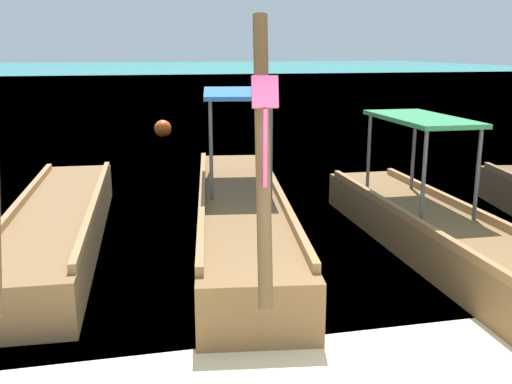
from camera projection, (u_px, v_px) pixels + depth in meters
The scene contains 5 objects.
sea_water at pixel (134, 74), 62.32m from camera, with size 120.00×120.00×0.00m, color teal.
longtail_boat_red_ribbon at pixel (59, 225), 7.91m from camera, with size 1.31×6.32×2.81m.
longtail_boat_pink_ribbon at pixel (241, 213), 8.28m from camera, with size 2.07×7.00×2.90m.
longtail_boat_green_ribbon at pixel (441, 233), 7.51m from camera, with size 1.16×6.36×2.39m.
mooring_buoy_near at pixel (163, 129), 17.85m from camera, with size 0.52×0.52×0.52m.
Camera 1 is at (-1.55, -2.97, 2.62)m, focal length 41.28 mm.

